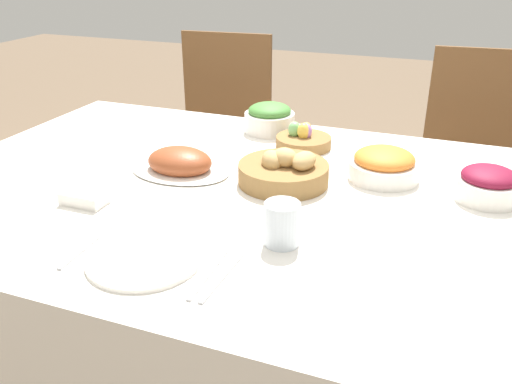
{
  "coord_description": "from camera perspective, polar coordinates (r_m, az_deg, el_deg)",
  "views": [
    {
      "loc": [
        0.43,
        -1.19,
        1.36
      ],
      "look_at": [
        0.01,
        -0.09,
        0.82
      ],
      "focal_mm": 38.0,
      "sensor_mm": 36.0,
      "label": 1
    }
  ],
  "objects": [
    {
      "name": "green_salad_bowl",
      "position": [
        1.84,
        1.44,
        7.79
      ],
      "size": [
        0.17,
        0.17,
        0.1
      ],
      "color": "silver",
      "rests_on": "dining_table"
    },
    {
      "name": "ham_platter",
      "position": [
        1.53,
        -8.01,
        2.99
      ],
      "size": [
        0.29,
        0.2,
        0.08
      ],
      "color": "silver",
      "rests_on": "dining_table"
    },
    {
      "name": "beet_salad_bowl",
      "position": [
        1.46,
        23.24,
        0.74
      ],
      "size": [
        0.16,
        0.16,
        0.09
      ],
      "color": "silver",
      "rests_on": "dining_table"
    },
    {
      "name": "butter_dish",
      "position": [
        1.4,
        -17.58,
        -0.56
      ],
      "size": [
        0.11,
        0.07,
        0.03
      ],
      "color": "silver",
      "rests_on": "dining_table"
    },
    {
      "name": "chair_far_right",
      "position": [
        2.3,
        22.01,
        1.59
      ],
      "size": [
        0.45,
        0.45,
        1.0
      ],
      "rotation": [
        0.0,
        0.0,
        0.08
      ],
      "color": "brown",
      "rests_on": "ground"
    },
    {
      "name": "bread_basket",
      "position": [
        1.44,
        3.05,
        2.31
      ],
      "size": [
        0.24,
        0.24,
        0.1
      ],
      "color": "olive",
      "rests_on": "dining_table"
    },
    {
      "name": "knife",
      "position": [
        1.07,
        -5.02,
        -8.55
      ],
      "size": [
        0.02,
        0.18,
        0.0
      ],
      "rotation": [
        0.0,
        0.0,
        0.03
      ],
      "color": "#B7B7BC",
      "rests_on": "dining_table"
    },
    {
      "name": "drinking_cup",
      "position": [
        1.14,
        2.75,
        -3.35
      ],
      "size": [
        0.08,
        0.08,
        0.1
      ],
      "color": "silver",
      "rests_on": "dining_table"
    },
    {
      "name": "carrot_bowl",
      "position": [
        1.5,
        13.3,
        2.81
      ],
      "size": [
        0.19,
        0.19,
        0.09
      ],
      "color": "silver",
      "rests_on": "dining_table"
    },
    {
      "name": "spoon",
      "position": [
        1.06,
        -3.53,
        -8.89
      ],
      "size": [
        0.02,
        0.18,
        0.0
      ],
      "rotation": [
        0.0,
        0.0,
        -0.03
      ],
      "color": "#B7B7BC",
      "rests_on": "dining_table"
    },
    {
      "name": "egg_basket",
      "position": [
        1.71,
        5.01,
        5.6
      ],
      "size": [
        0.17,
        0.17,
        0.08
      ],
      "color": "olive",
      "rests_on": "dining_table"
    },
    {
      "name": "dining_table",
      "position": [
        1.6,
        0.77,
        -12.69
      ],
      "size": [
        1.87,
        1.17,
        0.78
      ],
      "color": "white",
      "rests_on": "ground"
    },
    {
      "name": "chair_far_left",
      "position": [
        2.51,
        -3.78,
        5.25
      ],
      "size": [
        0.45,
        0.45,
        1.0
      ],
      "rotation": [
        0.0,
        0.0,
        0.09
      ],
      "color": "brown",
      "rests_on": "ground"
    },
    {
      "name": "fork",
      "position": [
        1.2,
        -17.43,
        -5.51
      ],
      "size": [
        0.02,
        0.18,
        0.0
      ],
      "rotation": [
        0.0,
        0.0,
        0.03
      ],
      "color": "#B7B7BC",
      "rests_on": "dining_table"
    },
    {
      "name": "dinner_plate",
      "position": [
        1.13,
        -11.63,
        -6.87
      ],
      "size": [
        0.24,
        0.24,
        0.01
      ],
      "color": "silver",
      "rests_on": "dining_table"
    }
  ]
}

